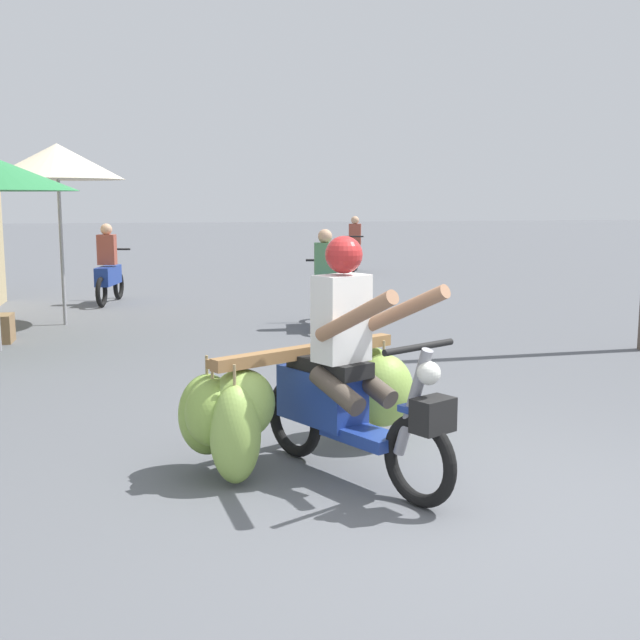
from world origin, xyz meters
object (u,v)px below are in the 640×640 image
Objects in this scene: motorbike_distant_far_ahead at (109,271)px; motorbike_distant_ahead_left at (325,288)px; motorbike_main_loaded at (310,393)px; motorbike_distant_ahead_right at (355,250)px; market_umbrella_near_shop at (57,162)px.

motorbike_distant_ahead_left is at bearing -46.37° from motorbike_distant_far_ahead.
motorbike_main_loaded is 5.84m from motorbike_distant_ahead_left.
motorbike_distant_far_ahead is (-5.70, -5.03, 0.00)m from motorbike_distant_ahead_right.
motorbike_distant_ahead_left is 0.62× the size of market_umbrella_near_shop.
motorbike_main_loaded is at bearing -78.46° from motorbike_distant_far_ahead.
motorbike_distant_ahead_right is 7.60m from motorbike_distant_far_ahead.
motorbike_distant_ahead_left is 4.57m from motorbike_distant_far_ahead.
motorbike_main_loaded is 9.19m from motorbike_distant_far_ahead.
motorbike_distant_ahead_left is at bearing 76.98° from motorbike_main_loaded.
motorbike_main_loaded is 7.36m from market_umbrella_near_shop.
market_umbrella_near_shop is (-3.66, 1.04, 1.77)m from motorbike_distant_ahead_left.
market_umbrella_near_shop reaches higher than motorbike_distant_ahead_left.
market_umbrella_near_shop is at bearing 164.11° from motorbike_distant_ahead_left.
motorbike_main_loaded is 0.75× the size of market_umbrella_near_shop.
market_umbrella_near_shop is (-0.50, -2.27, 1.77)m from motorbike_distant_far_ahead.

